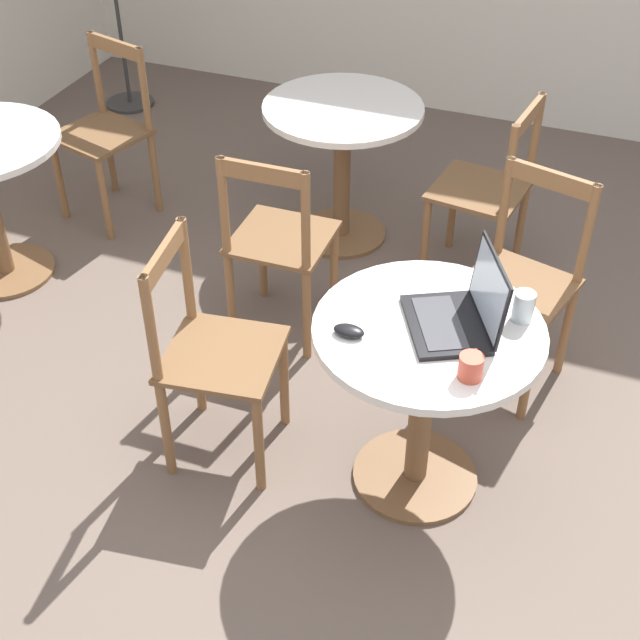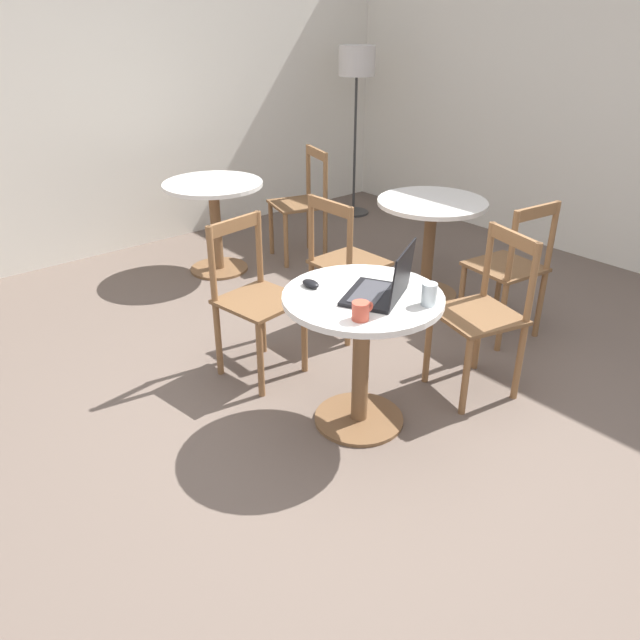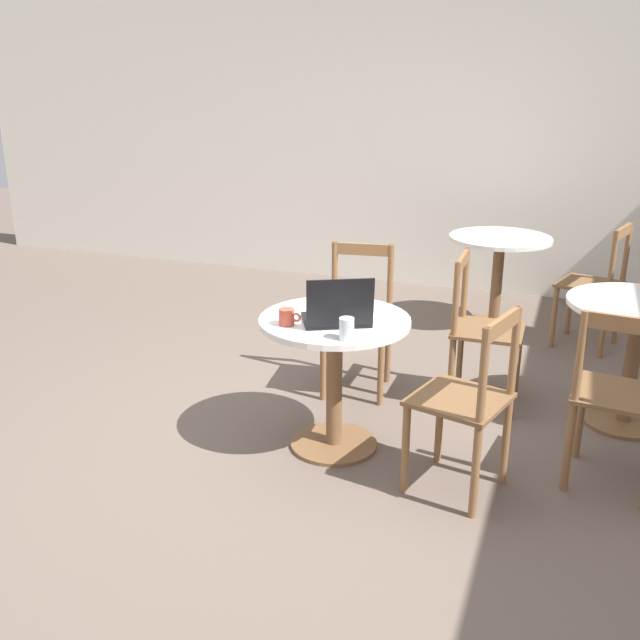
# 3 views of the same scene
# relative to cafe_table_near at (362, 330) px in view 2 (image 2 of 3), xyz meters

# --- Properties ---
(ground_plane) EXTENTS (16.00, 16.00, 0.00)m
(ground_plane) POSITION_rel_cafe_table_near_xyz_m (-0.19, -0.09, -0.52)
(ground_plane) COLOR #66564C
(wall_back) EXTENTS (9.40, 0.06, 2.70)m
(wall_back) POSITION_rel_cafe_table_near_xyz_m (-0.19, 3.14, 0.83)
(wall_back) COLOR silver
(wall_back) RESTS_ON ground_plane
(cafe_table_near) EXTENTS (0.75, 0.75, 0.70)m
(cafe_table_near) POSITION_rel_cafe_table_near_xyz_m (0.00, 0.00, 0.00)
(cafe_table_near) COLOR brown
(cafe_table_near) RESTS_ON ground_plane
(cafe_table_mid) EXTENTS (0.75, 0.75, 0.70)m
(cafe_table_mid) POSITION_rel_cafe_table_near_xyz_m (1.42, 0.80, 0.00)
(cafe_table_mid) COLOR brown
(cafe_table_mid) RESTS_ON ground_plane
(cafe_table_far) EXTENTS (0.75, 0.75, 0.70)m
(cafe_table_far) POSITION_rel_cafe_table_near_xyz_m (0.54, 2.18, 0.00)
(cafe_table_far) COLOR brown
(cafe_table_far) RESTS_ON ground_plane
(chair_near_back) EXTENTS (0.44, 0.44, 0.88)m
(chair_near_back) POSITION_rel_cafe_table_near_xyz_m (-0.10, 0.74, -0.07)
(chair_near_back) COLOR brown
(chair_near_back) RESTS_ON ground_plane
(chair_near_right) EXTENTS (0.48, 0.48, 0.88)m
(chair_near_right) POSITION_rel_cafe_table_near_xyz_m (0.70, -0.19, -0.07)
(chair_near_right) COLOR brown
(chair_near_right) RESTS_ON ground_plane
(chair_mid_left) EXTENTS (0.40, 0.40, 0.88)m
(chair_mid_left) POSITION_rel_cafe_table_near_xyz_m (0.61, 0.79, -0.07)
(chair_mid_left) COLOR brown
(chair_mid_left) RESTS_ON ground_plane
(chair_mid_front) EXTENTS (0.44, 0.44, 0.88)m
(chair_mid_front) POSITION_rel_cafe_table_near_xyz_m (1.33, 0.08, -0.07)
(chair_mid_front) COLOR brown
(chair_mid_front) RESTS_ON ground_plane
(chair_far_right) EXTENTS (0.48, 0.48, 0.88)m
(chair_far_right) POSITION_rel_cafe_table_near_xyz_m (1.23, 1.98, -0.07)
(chair_far_right) COLOR brown
(chair_far_right) RESTS_ON ground_plane
(floor_lamp) EXTENTS (0.33, 0.33, 1.56)m
(floor_lamp) POSITION_rel_cafe_table_near_xyz_m (2.38, 2.58, 0.81)
(floor_lamp) COLOR #333333
(floor_lamp) RESTS_ON ground_plane
(laptop) EXTENTS (0.40, 0.38, 0.25)m
(laptop) POSITION_rel_cafe_table_near_xyz_m (0.04, -0.08, 0.23)
(laptop) COLOR black
(laptop) RESTS_ON cafe_table_near
(mouse) EXTENTS (0.06, 0.10, 0.03)m
(mouse) POSITION_rel_cafe_table_near_xyz_m (-0.12, 0.23, 0.20)
(mouse) COLOR black
(mouse) RESTS_ON cafe_table_near
(mug) EXTENTS (0.11, 0.07, 0.08)m
(mug) POSITION_rel_cafe_table_near_xyz_m (-0.18, -0.17, 0.22)
(mug) COLOR #C64C38
(mug) RESTS_ON cafe_table_near
(drinking_glass) EXTENTS (0.07, 0.07, 0.10)m
(drinking_glass) POSITION_rel_cafe_table_near_xyz_m (0.15, -0.26, 0.23)
(drinking_glass) COLOR silver
(drinking_glass) RESTS_ON cafe_table_near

